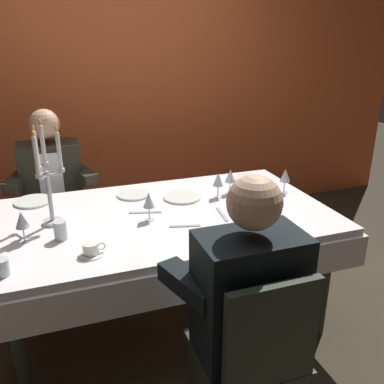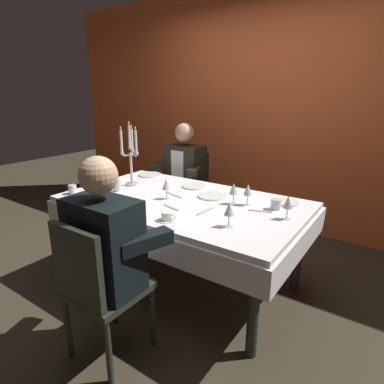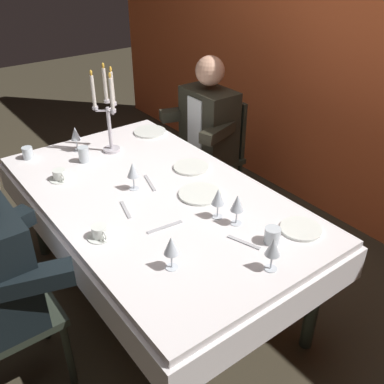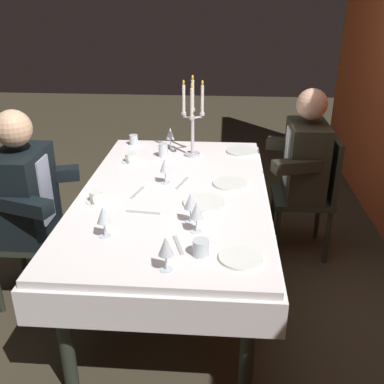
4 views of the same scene
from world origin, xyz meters
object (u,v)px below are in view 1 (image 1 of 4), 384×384
Objects in this scene: water_tumbler_0 at (60,230)px; wine_glass_2 at (285,176)px; dinner_plate_3 at (34,201)px; wine_glass_3 at (22,221)px; wine_glass_4 at (230,177)px; water_tumbler_2 at (2,267)px; dinner_plate_0 at (182,197)px; dining_table at (166,231)px; dinner_plate_1 at (247,178)px; water_tumbler_1 at (256,183)px; wine_glass_5 at (149,201)px; wine_glass_1 at (218,180)px; coffee_cup_1 at (91,250)px; dinner_plate_2 at (134,194)px; seated_diner_0 at (51,178)px; candelabra at (47,179)px; coffee_cup_0 at (223,235)px; seated_diner_1 at (250,296)px.

wine_glass_2 is at bearing 8.04° from water_tumbler_0.
dinner_plate_3 is 0.55m from wine_glass_3.
wine_glass_4 reaches higher than water_tumbler_2.
dinner_plate_0 is 0.92m from dinner_plate_3.
water_tumbler_2 is (-0.84, -0.40, 0.16)m from dining_table.
wine_glass_3 is at bearing -161.69° from dinner_plate_1.
wine_glass_5 is at bearing -161.85° from water_tumbler_1.
wine_glass_3 is at bearing -176.08° from wine_glass_5.
dinner_plate_1 is at bearing 19.12° from dinner_plate_0.
wine_glass_1 is 1.24× the size of coffee_cup_1.
dinner_plate_2 is at bearing -177.15° from dinner_plate_1.
dinner_plate_0 is 3.11× the size of water_tumbler_1.
wine_glass_1 is 1.67× the size of water_tumbler_0.
wine_glass_4 is at bearing 28.77° from coffee_cup_1.
dinner_plate_3 is at bearing 108.69° from coffee_cup_1.
dinner_plate_2 is 0.17× the size of seated_diner_0.
dinner_plate_0 is 0.34m from wine_glass_4.
water_tumbler_0 is (0.17, -0.03, -0.07)m from wine_glass_3.
dinner_plate_2 is 0.55m from wine_glass_1.
wine_glass_5 is (-0.28, -0.25, 0.11)m from dinner_plate_0.
candelabra is 1.02m from wine_glass_1.
water_tumbler_1 is at bearing -96.07° from dinner_plate_1.
candelabra is 3.51× the size of wine_glass_3.
water_tumbler_1 is (0.81, -0.14, 0.03)m from dinner_plate_2.
water_tumbler_2 is at bearing -149.44° from dinner_plate_0.
wine_glass_2 is at bearing 6.03° from wine_glass_3.
candelabra is 0.57m from water_tumbler_2.
candelabra is at bearing -174.26° from water_tumbler_1.
dining_table is at bearing -163.67° from water_tumbler_1.
candelabra is at bearing 99.09° from water_tumbler_0.
coffee_cup_0 is 0.11× the size of seated_diner_0.
candelabra is at bearing -176.48° from wine_glass_1.
water_tumbler_2 is 1.03m from coffee_cup_0.
dinner_plate_0 is at bearing -160.88° from dinner_plate_1.
dining_table is 11.83× the size of wine_glass_2.
dinner_plate_1 is 0.33m from wine_glass_4.
dinner_plate_0 is (0.79, 0.12, -0.25)m from candelabra.
wine_glass_5 is (0.65, 0.04, 0.00)m from wine_glass_3.
dining_table is at bearing -160.64° from wine_glass_4.
seated_diner_0 is (-1.32, 0.50, -0.01)m from dinner_plate_1.
dinner_plate_2 is at bearing -47.75° from seated_diner_0.
dinner_plate_0 is at bearing 17.83° from wine_glass_3.
wine_glass_4 is (-0.34, 0.11, 0.00)m from wine_glass_2.
dinner_plate_3 is 1.40× the size of wine_glass_5.
dining_table is 8.47× the size of dinner_plate_3.
wine_glass_2 is 2.15× the size of water_tumbler_1.
seated_diner_1 is (-0.62, -1.27, -0.01)m from dinner_plate_1.
candelabra is at bearing -151.84° from dinner_plate_2.
wine_glass_3 is at bearing -145.33° from dinner_plate_2.
water_tumbler_0 is 1.33m from water_tumbler_1.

